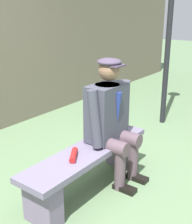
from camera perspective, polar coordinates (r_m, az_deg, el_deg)
name	(u,v)px	position (r m, az deg, el deg)	size (l,w,h in m)	color
ground_plane	(89,188)	(3.17, -1.39, -14.26)	(30.00, 30.00, 0.00)	#607D56
bench	(88,163)	(3.02, -1.43, -9.64)	(1.57, 0.38, 0.44)	slate
seated_man	(111,117)	(3.05, 2.88, -0.87)	(0.63, 0.56, 1.29)	#3F414E
rolled_magazine	(74,155)	(2.78, -4.21, -8.14)	(0.06, 0.06, 0.22)	#B21E1E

